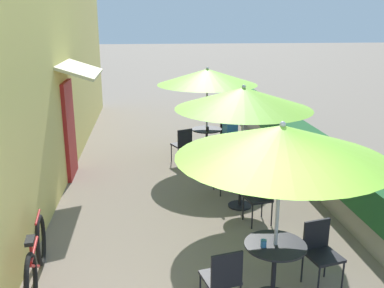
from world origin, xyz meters
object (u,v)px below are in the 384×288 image
Objects in this scene: patio_table_near at (274,260)px; patio_umbrella_near at (282,142)px; cafe_chair_near_left at (320,249)px; cafe_chair_mid_left at (262,194)px; coffee_cup_mid at (238,166)px; patio_umbrella_mid at (243,98)px; patio_table_far at (207,137)px; cafe_chair_near_right at (223,276)px; patio_table_mid at (241,179)px; coffee_cup_far at (208,129)px; coffee_cup_near at (264,243)px; cafe_chair_mid_right at (222,168)px; cafe_chair_far_right at (229,134)px; seated_patron_far_right at (231,128)px; bicycle_leaning at (36,259)px; cafe_chair_far_left at (183,143)px; patio_umbrella_far at (207,77)px.

patio_umbrella_near reaches higher than patio_table_near.
cafe_chair_near_left is 1.85m from cafe_chair_mid_left.
coffee_cup_mid is (0.12, 2.72, 0.26)m from patio_table_near.
patio_table_far is (-0.21, 2.92, -1.50)m from patio_umbrella_mid.
coffee_cup_mid is at bearing 61.95° from cafe_chair_near_right.
patio_table_mid is at bearing 60.81° from cafe_chair_near_right.
coffee_cup_far is at bearing 90.26° from patio_umbrella_near.
cafe_chair_mid_right is at bearing 87.84° from coffee_cup_near.
coffee_cup_near is 1.00× the size of coffee_cup_far.
cafe_chair_mid_right is at bearing 101.87° from coffee_cup_mid.
cafe_chair_far_right is at bearing 81.66° from coffee_cup_mid.
cafe_chair_near_left is at bearing 67.09° from seated_patron_far_right.
cafe_chair_mid_right is 2.24m from patio_table_far.
patio_umbrella_near is 3.13m from patio_table_mid.
coffee_cup_far is at bearing 94.41° from patio_umbrella_mid.
bicycle_leaning is at bearing 168.09° from patio_umbrella_near.
cafe_chair_mid_left is at bearing -72.34° from patio_table_mid.
patio_table_mid is (0.35, 2.79, -0.26)m from coffee_cup_near.
cafe_chair_near_right is 1.00× the size of cafe_chair_mid_left.
coffee_cup_near is 0.12× the size of patio_table_far.
patio_table_far is at bearing -2.83° from seated_patron_far_right.
patio_table_mid is 3.81m from bicycle_leaning.
cafe_chair_near_left is at bearing -98.58° from cafe_chair_far_left.
cafe_chair_near_right is 0.70× the size of seated_patron_far_right.
patio_table_near is 8.38× the size of coffee_cup_mid.
cafe_chair_mid_left is at bearing -83.19° from patio_umbrella_far.
cafe_chair_mid_left reaches higher than coffee_cup_near.
patio_table_near is at bearing 6.11° from cafe_chair_near_right.
cafe_chair_near_left is 3.27m from cafe_chair_mid_right.
patio_umbrella_far is (0.00, 2.24, 1.52)m from cafe_chair_mid_right.
cafe_chair_near_left and cafe_chair_mid_right have the same top height.
cafe_chair_near_right is (-0.68, -0.23, -0.02)m from patio_table_near.
patio_table_far is at bearing 94.17° from patio_table_mid.
coffee_cup_mid is at bearing 27.46° from bicycle_leaning.
patio_umbrella_far is at bearing 94.17° from patio_umbrella_mid.
cafe_chair_mid_right is 2.70m from patio_umbrella_far.
cafe_chair_near_left is 0.93m from coffee_cup_near.
patio_umbrella_near is at bearing -18.61° from bicycle_leaning.
coffee_cup_far is (-0.21, 2.78, -1.24)m from patio_umbrella_mid.
patio_table_mid is at bearing -95.15° from cafe_chair_far_left.
cafe_chair_far_right is 0.70× the size of seated_patron_far_right.
cafe_chair_mid_right is 9.67× the size of coffee_cup_far.
seated_patron_far_right reaches higher than coffee_cup_mid.
cafe_chair_near_right reaches higher than coffee_cup_near.
cafe_chair_near_right and cafe_chair_mid_right have the same top height.
seated_patron_far_right is at bearing 20.40° from patio_umbrella_far.
patio_table_near is at bearing -106.26° from cafe_chair_far_left.
cafe_chair_far_left is (-1.06, 3.25, 0.00)m from cafe_chair_mid_left.
coffee_cup_near is at bearing -91.39° from coffee_cup_far.
patio_umbrella_mid is at bearing -95.15° from cafe_chair_far_left.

